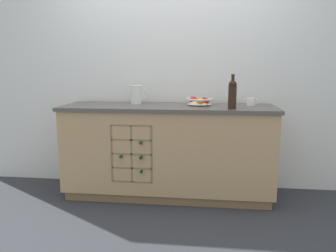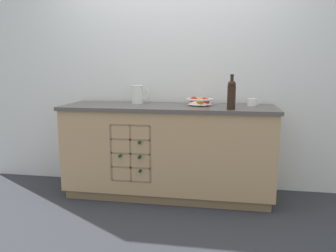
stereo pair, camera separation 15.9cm
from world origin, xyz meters
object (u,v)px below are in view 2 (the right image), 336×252
Objects in this scene: standing_wine_bottle at (231,94)px; fruit_bowl at (200,101)px; ceramic_mug at (252,102)px; white_pitcher at (138,94)px.

fruit_bowl is at bearing 137.32° from standing_wine_bottle.
standing_wine_bottle is at bearing -42.68° from fruit_bowl.
standing_wine_bottle reaches higher than ceramic_mug.
fruit_bowl is 0.86× the size of standing_wine_bottle.
fruit_bowl is 0.66m from white_pitcher.
fruit_bowl is at bearing -176.89° from ceramic_mug.
fruit_bowl reaches higher than ceramic_mug.
standing_wine_bottle is at bearing -124.67° from ceramic_mug.
white_pitcher is 1.63× the size of ceramic_mug.
standing_wine_bottle is (0.30, -0.28, 0.10)m from fruit_bowl.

